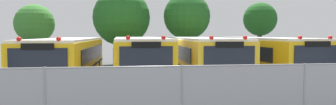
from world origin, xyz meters
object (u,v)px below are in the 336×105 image
at_px(school_bus_0, 68,59).
at_px(school_bus_1, 138,58).
at_px(tree_2, 188,15).
at_px(school_bus_3, 265,56).
at_px(tree_0, 34,23).
at_px(tree_3, 261,19).
at_px(tree_1, 123,17).
at_px(school_bus_2, 202,57).

relative_size(school_bus_0, school_bus_1, 1.04).
bearing_deg(tree_2, school_bus_3, -74.53).
distance_m(tree_0, tree_3, 20.59).
bearing_deg(school_bus_1, tree_0, -52.35).
xyz_separation_m(school_bus_0, tree_3, (15.95, 11.96, 2.74)).
bearing_deg(school_bus_1, tree_2, -117.78).
xyz_separation_m(school_bus_3, tree_3, (5.15, 11.99, 2.73)).
bearing_deg(school_bus_3, school_bus_1, -1.72).
bearing_deg(school_bus_0, tree_0, -64.91).
bearing_deg(tree_2, tree_1, 172.51).
distance_m(school_bus_1, tree_3, 17.33).
relative_size(school_bus_2, tree_3, 1.80).
xyz_separation_m(tree_0, tree_3, (20.51, 1.71, 0.56)).
distance_m(school_bus_1, tree_1, 10.29).
xyz_separation_m(tree_0, tree_1, (7.31, -0.31, 0.55)).
bearing_deg(school_bus_2, school_bus_3, -179.35).
bearing_deg(school_bus_0, school_bus_3, -179.03).
distance_m(school_bus_1, tree_2, 10.64).
bearing_deg(school_bus_3, school_bus_2, -1.71).
xyz_separation_m(school_bus_3, tree_0, (-15.36, 10.28, 2.16)).
xyz_separation_m(school_bus_0, school_bus_2, (7.13, 0.02, 0.02)).
distance_m(tree_0, tree_1, 7.34).
bearing_deg(school_bus_0, tree_2, -130.66).
height_order(school_bus_1, tree_2, tree_2).
xyz_separation_m(school_bus_1, school_bus_3, (7.15, -0.08, -0.00)).
height_order(school_bus_3, tree_1, tree_1).
height_order(school_bus_0, school_bus_1, school_bus_1).
bearing_deg(tree_3, school_bus_2, -126.44).
relative_size(tree_0, tree_1, 0.79).
xyz_separation_m(school_bus_0, school_bus_3, (10.80, -0.03, 0.01)).
relative_size(school_bus_2, tree_2, 1.67).
distance_m(school_bus_0, tree_3, 20.12).
distance_m(tree_2, tree_3, 8.18).
relative_size(school_bus_0, tree_1, 1.65).
relative_size(school_bus_1, school_bus_2, 1.00).
relative_size(school_bus_0, tree_0, 2.09).
distance_m(school_bus_2, school_bus_3, 3.67).
height_order(school_bus_0, school_bus_2, school_bus_2).
bearing_deg(tree_3, school_bus_0, -143.13).
bearing_deg(tree_0, school_bus_3, -33.79).
distance_m(school_bus_0, tree_0, 11.43).
xyz_separation_m(tree_1, tree_3, (13.20, 2.02, 0.02)).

